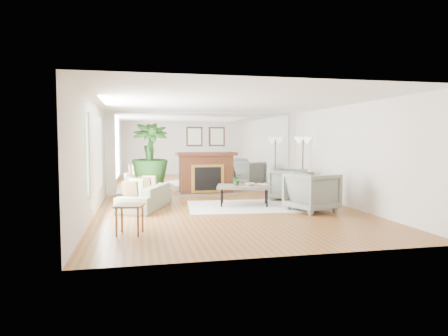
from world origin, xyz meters
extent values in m
plane|color=brown|center=(0.00, 0.00, 0.00)|extent=(7.00, 7.00, 0.00)
cube|color=silver|center=(-2.99, 0.00, 1.25)|extent=(0.02, 7.00, 2.50)
cube|color=silver|center=(2.99, 0.00, 1.25)|extent=(0.02, 7.00, 2.50)
cube|color=silver|center=(0.00, 3.49, 1.25)|extent=(6.00, 0.02, 2.50)
cube|color=silver|center=(0.00, 3.47, 1.25)|extent=(5.40, 0.04, 2.40)
cube|color=#B2E09E|center=(-2.96, 0.40, 1.35)|extent=(0.04, 2.40, 1.50)
cube|color=brown|center=(0.00, 3.28, 0.60)|extent=(1.60, 0.40, 1.20)
cube|color=gold|center=(0.00, 3.07, 0.48)|extent=(1.00, 0.04, 0.85)
cube|color=black|center=(0.00, 3.05, 0.48)|extent=(0.80, 0.04, 0.70)
cube|color=#695E53|center=(0.00, 2.93, 0.01)|extent=(1.70, 0.55, 0.03)
cube|color=#462416|center=(0.00, 3.26, 1.22)|extent=(1.85, 0.46, 0.10)
cube|color=black|center=(-0.35, 3.43, 1.75)|extent=(0.50, 0.04, 0.60)
cube|color=black|center=(0.35, 3.43, 1.75)|extent=(0.50, 0.04, 0.60)
cube|color=white|center=(0.51, 0.64, 0.01)|extent=(2.93, 2.21, 0.03)
cube|color=#695E53|center=(0.51, 0.74, 0.49)|extent=(1.47, 1.07, 0.07)
cylinder|color=black|center=(-0.09, 0.61, 0.23)|extent=(0.04, 0.04, 0.46)
cylinder|color=black|center=(0.97, 0.33, 0.23)|extent=(0.04, 0.04, 0.46)
cylinder|color=black|center=(0.05, 1.14, 0.23)|extent=(0.04, 0.04, 0.46)
cylinder|color=black|center=(1.11, 0.86, 0.23)|extent=(0.04, 0.04, 0.46)
imported|color=gray|center=(-1.89, 0.91, 0.29)|extent=(1.40, 2.10, 0.57)
imported|color=slate|center=(1.96, 1.47, 0.43)|extent=(1.30, 1.29, 0.87)
imported|color=slate|center=(1.86, -0.25, 0.45)|extent=(1.26, 1.24, 0.90)
cube|color=brown|center=(-2.20, -1.67, 0.51)|extent=(0.55, 0.55, 0.04)
cylinder|color=brown|center=(-2.42, -1.81, 0.25)|extent=(0.04, 0.04, 0.50)
cylinder|color=brown|center=(-2.06, -1.89, 0.25)|extent=(0.04, 0.04, 0.50)
cylinder|color=brown|center=(-2.34, -1.45, 0.25)|extent=(0.04, 0.04, 0.50)
cylinder|color=brown|center=(-1.98, -1.53, 0.25)|extent=(0.04, 0.04, 0.50)
cylinder|color=black|center=(-1.71, 3.10, 0.22)|extent=(0.62, 0.62, 0.45)
imported|color=#26561F|center=(-1.71, 3.10, 1.23)|extent=(1.10, 1.10, 1.84)
cylinder|color=black|center=(2.70, 2.24, 0.02)|extent=(0.29, 0.29, 0.04)
cylinder|color=black|center=(2.70, 2.24, 0.84)|extent=(0.03, 0.03, 1.68)
cone|color=white|center=(2.57, 2.24, 1.63)|extent=(0.31, 0.31, 0.23)
cone|color=white|center=(2.82, 2.24, 1.63)|extent=(0.31, 0.31, 0.23)
imported|color=#26561F|center=(0.33, 0.79, 0.66)|extent=(0.28, 0.25, 0.27)
imported|color=brown|center=(0.63, 0.67, 0.56)|extent=(0.30, 0.30, 0.06)
imported|color=brown|center=(0.90, 0.72, 0.54)|extent=(0.25, 0.31, 0.02)
camera|label=1|loc=(-2.03, -8.73, 1.64)|focal=32.00mm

